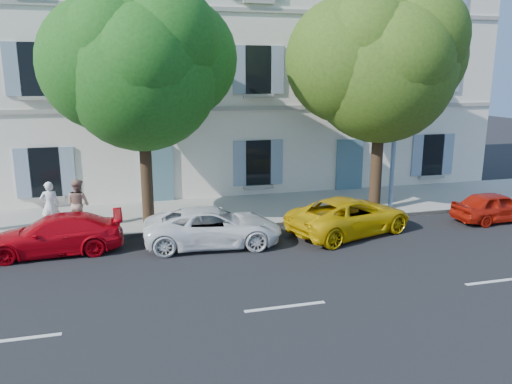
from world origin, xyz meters
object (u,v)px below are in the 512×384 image
object	(u,v)px
car_yellow_supercar	(350,216)
car_red_hatchback	(495,207)
street_lamp	(400,85)
car_red_coupe	(54,235)
tree_right	(382,69)
car_white_coupe	(213,227)
pedestrian_a	(50,206)
tree_left	(141,73)
pedestrian_b	(78,204)

from	to	relation	value
car_yellow_supercar	car_red_hatchback	xyz separation A→B (m)	(5.93, -0.02, -0.07)
car_yellow_supercar	street_lamp	size ratio (longest dim) A/B	0.53
car_red_coupe	tree_right	size ratio (longest dim) A/B	0.48
car_white_coupe	pedestrian_a	distance (m)	5.87
car_yellow_supercar	tree_left	world-z (taller)	tree_left
street_lamp	pedestrian_b	xyz separation A→B (m)	(-11.87, 0.58, -4.00)
street_lamp	tree_right	bearing A→B (deg)	176.37
car_red_coupe	pedestrian_a	world-z (taller)	pedestrian_a
street_lamp	car_yellow_supercar	bearing A→B (deg)	-144.41
car_red_coupe	car_red_hatchback	distance (m)	15.60
car_red_coupe	tree_left	xyz separation A→B (m)	(2.94, 1.98, 4.85)
pedestrian_a	tree_right	bearing A→B (deg)	170.58
tree_right	car_yellow_supercar	bearing A→B (deg)	-134.61
tree_right	street_lamp	bearing A→B (deg)	-3.63
tree_left	pedestrian_a	size ratio (longest dim) A/B	4.86
tree_left	street_lamp	world-z (taller)	street_lamp
car_red_hatchback	tree_left	world-z (taller)	tree_left
car_yellow_supercar	street_lamp	bearing A→B (deg)	-72.53
car_red_hatchback	street_lamp	xyz separation A→B (m)	(-3.15, 2.02, 4.46)
car_white_coupe	tree_left	xyz separation A→B (m)	(-1.92, 2.49, 4.83)
car_red_hatchback	pedestrian_a	bearing A→B (deg)	78.17
pedestrian_b	car_red_coupe	bearing A→B (deg)	115.51
tree_left	pedestrian_a	bearing A→B (deg)	176.90
car_red_coupe	car_white_coupe	distance (m)	4.89
tree_left	street_lamp	xyz separation A→B (m)	(9.51, -0.49, -0.42)
car_red_coupe	car_red_hatchback	world-z (taller)	car_red_coupe
car_white_coupe	pedestrian_b	xyz separation A→B (m)	(-4.29, 2.58, 0.41)
car_red_hatchback	car_yellow_supercar	bearing A→B (deg)	87.54
tree_right	pedestrian_a	bearing A→B (deg)	177.03
car_red_hatchback	tree_left	bearing A→B (deg)	76.52
car_white_coupe	street_lamp	xyz separation A→B (m)	(7.58, 2.00, 4.41)
car_red_coupe	pedestrian_a	xyz separation A→B (m)	(-0.36, 2.16, 0.40)
pedestrian_a	pedestrian_b	xyz separation A→B (m)	(0.93, -0.09, 0.03)
car_white_coupe	street_lamp	distance (m)	9.00
car_yellow_supercar	pedestrian_a	world-z (taller)	pedestrian_a
tree_right	street_lamp	xyz separation A→B (m)	(0.77, -0.05, -0.56)
car_red_coupe	pedestrian_a	distance (m)	2.22
pedestrian_a	pedestrian_b	size ratio (longest dim) A/B	0.97
car_yellow_supercar	pedestrian_b	xyz separation A→B (m)	(-9.08, 2.58, 0.39)
car_yellow_supercar	tree_right	world-z (taller)	tree_right
car_red_hatchback	pedestrian_b	xyz separation A→B (m)	(-15.02, 2.60, 0.46)
car_yellow_supercar	car_white_coupe	bearing A→B (deg)	71.90
tree_left	pedestrian_a	world-z (taller)	tree_left
car_yellow_supercar	tree_left	size ratio (longest dim) A/B	0.56
car_red_hatchback	tree_right	distance (m)	6.70
car_red_hatchback	tree_right	bearing A→B (deg)	59.95
car_red_hatchback	tree_left	size ratio (longest dim) A/B	0.40
street_lamp	car_white_coupe	bearing A→B (deg)	-165.25
car_white_coupe	pedestrian_a	size ratio (longest dim) A/B	2.61
car_yellow_supercar	tree_right	bearing A→B (deg)	-62.73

